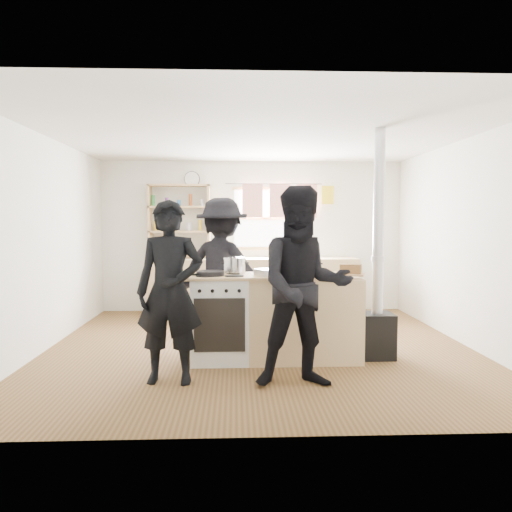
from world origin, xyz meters
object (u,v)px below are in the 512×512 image
object	(u,v)px
cooking_island	(275,317)
bread_board	(351,271)
stockpot_counter	(307,266)
person_near_right	(304,287)
stockpot_stove	(235,265)
flue_heater	(377,299)
person_near_left	(170,292)
skillet_greens	(210,273)
roast_tray	(272,272)
person_far	(222,270)
thermos	(307,248)

from	to	relation	value
cooking_island	bread_board	xyz separation A→B (m)	(0.79, -0.12, 0.51)
stockpot_counter	person_near_right	xyz separation A→B (m)	(-0.16, -0.91, -0.11)
stockpot_stove	person_near_right	xyz separation A→B (m)	(0.63, -1.05, -0.11)
cooking_island	flue_heater	world-z (taller)	flue_heater
cooking_island	person_near_left	distance (m)	1.32
cooking_island	skillet_greens	size ratio (longest dim) A/B	4.81
stockpot_counter	flue_heater	bearing A→B (deg)	0.39
skillet_greens	roast_tray	bearing A→B (deg)	1.37
skillet_greens	person_far	world-z (taller)	person_far
roast_tray	person_far	xyz separation A→B (m)	(-0.55, 0.96, -0.07)
bread_board	person_near_right	size ratio (longest dim) A/B	0.18
stockpot_stove	person_near_left	distance (m)	1.09
skillet_greens	flue_heater	distance (m)	1.85
skillet_greens	flue_heater	size ratio (longest dim) A/B	0.16
person_far	cooking_island	bearing A→B (deg)	143.81
roast_tray	stockpot_counter	world-z (taller)	stockpot_counter
flue_heater	person_near_left	bearing A→B (deg)	-160.75
person_far	stockpot_stove	bearing A→B (deg)	122.51
stockpot_stove	stockpot_counter	xyz separation A→B (m)	(0.79, -0.14, 0.00)
cooking_island	person_far	distance (m)	1.16
thermos	person_far	xyz separation A→B (m)	(-1.35, -1.87, -0.17)
stockpot_stove	flue_heater	world-z (taller)	flue_heater
stockpot_counter	skillet_greens	bearing A→B (deg)	-173.98
cooking_island	skillet_greens	distance (m)	0.86
roast_tray	stockpot_stove	distance (m)	0.46
flue_heater	person_far	distance (m)	1.94
stockpot_counter	person_near_right	size ratio (longest dim) A/B	0.14
thermos	person_near_left	world-z (taller)	person_near_left
bread_board	person_near_left	bearing A→B (deg)	-161.98
stockpot_counter	person_near_right	world-z (taller)	person_near_right
thermos	stockpot_counter	size ratio (longest dim) A/B	1.28
flue_heater	roast_tray	bearing A→B (deg)	-175.11
stockpot_counter	bread_board	distance (m)	0.47
thermos	cooking_island	distance (m)	2.93
roast_tray	stockpot_counter	xyz separation A→B (m)	(0.40, 0.09, 0.05)
bread_board	person_far	bearing A→B (deg)	143.53
skillet_greens	bread_board	bearing A→B (deg)	-1.78
bread_board	flue_heater	bearing A→B (deg)	25.53
stockpot_counter	person_far	size ratio (longest dim) A/B	0.15
thermos	cooking_island	world-z (taller)	thermos
skillet_greens	stockpot_stove	size ratio (longest dim) A/B	1.67
person_near_right	bread_board	bearing A→B (deg)	48.67
stockpot_stove	person_near_left	world-z (taller)	person_near_left
stockpot_counter	flue_heater	xyz separation A→B (m)	(0.78, 0.01, -0.37)
flue_heater	person_near_right	xyz separation A→B (m)	(-0.94, -0.91, 0.26)
flue_heater	person_far	bearing A→B (deg)	153.42
cooking_island	person_near_left	xyz separation A→B (m)	(-1.04, -0.72, 0.39)
person_near_left	person_near_right	bearing A→B (deg)	-3.28
cooking_island	skillet_greens	world-z (taller)	skillet_greens
person_far	bread_board	bearing A→B (deg)	163.62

